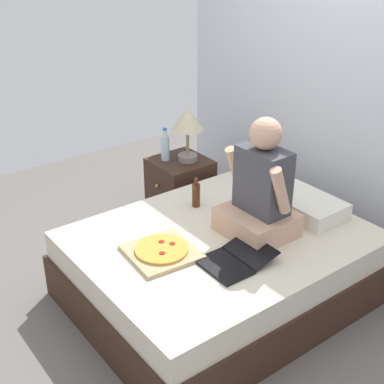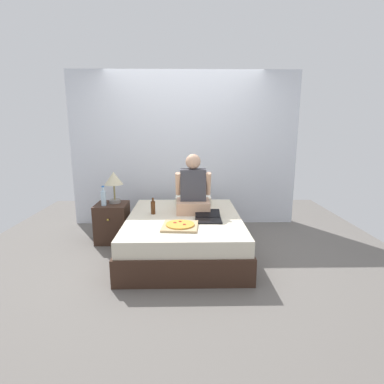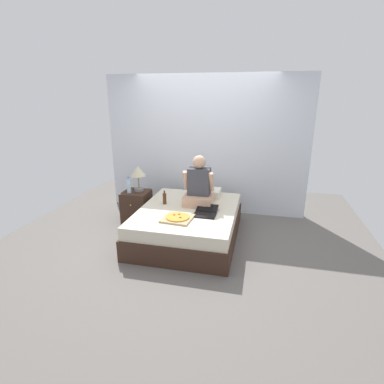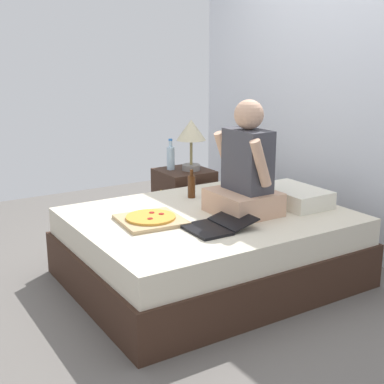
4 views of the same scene
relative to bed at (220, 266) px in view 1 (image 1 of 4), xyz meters
name	(u,v)px [view 1 (image 1 of 4)]	position (x,y,z in m)	size (l,w,h in m)	color
ground_plane	(219,295)	(0.00, 0.00, -0.24)	(5.71, 5.71, 0.00)	#66605B
wall_back	(362,87)	(0.00, 1.29, 1.01)	(3.71, 0.12, 2.50)	silver
bed	(220,266)	(0.00, 0.00, 0.00)	(1.48, 1.86, 0.49)	#382319
nightstand_left	(180,190)	(-1.03, 0.42, 0.03)	(0.44, 0.47, 0.55)	#382319
lamp_on_left_nightstand	(188,123)	(-0.99, 0.47, 0.64)	(0.26, 0.26, 0.45)	gray
water_bottle	(165,147)	(-1.11, 0.33, 0.42)	(0.07, 0.07, 0.28)	silver
pillow	(306,205)	(0.13, 0.65, 0.31)	(0.52, 0.34, 0.12)	silver
person_seated	(260,193)	(0.12, 0.21, 0.54)	(0.47, 0.40, 0.78)	tan
laptop	(233,261)	(0.30, -0.16, 0.27)	(0.32, 0.42, 0.07)	black
pizza_box	(162,251)	(-0.04, -0.44, 0.27)	(0.43, 0.43, 0.04)	tan
beer_bottle_on_bed	(196,194)	(-0.41, 0.11, 0.34)	(0.06, 0.06, 0.22)	#4C2811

